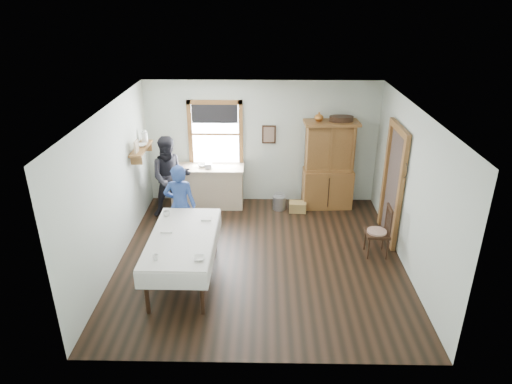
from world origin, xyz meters
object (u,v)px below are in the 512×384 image
at_px(china_hutch, 329,165).
at_px(wicker_basket, 298,207).
at_px(figure_dark, 171,180).
at_px(dining_table, 184,258).
at_px(work_counter, 208,186).
at_px(woman_blue, 181,209).
at_px(spindle_chair, 377,231).
at_px(pail, 279,203).

distance_m(china_hutch, wicker_basket, 1.11).
bearing_deg(figure_dark, dining_table, -89.34).
height_order(work_counter, woman_blue, woman_blue).
distance_m(spindle_chair, pail, 2.51).
bearing_deg(pail, china_hutch, 9.13).
height_order(spindle_chair, figure_dark, figure_dark).
relative_size(wicker_basket, woman_blue, 0.25).
bearing_deg(dining_table, spindle_chair, 13.80).
bearing_deg(work_counter, spindle_chair, -31.64).
bearing_deg(wicker_basket, work_counter, 172.04).
bearing_deg(spindle_chair, wicker_basket, 128.93).
xyz_separation_m(dining_table, woman_blue, (-0.22, 1.11, 0.34)).
relative_size(spindle_chair, woman_blue, 0.65).
xyz_separation_m(woman_blue, figure_dark, (-0.41, 1.24, 0.06)).
bearing_deg(pail, dining_table, -121.72).
xyz_separation_m(work_counter, figure_dark, (-0.69, -0.46, 0.34)).
xyz_separation_m(pail, wicker_basket, (0.40, -0.11, -0.04)).
xyz_separation_m(china_hutch, dining_table, (-2.68, -2.82, -0.56)).
distance_m(work_counter, figure_dark, 0.90).
height_order(dining_table, wicker_basket, dining_table).
xyz_separation_m(china_hutch, pail, (-1.05, -0.17, -0.81)).
distance_m(china_hutch, spindle_chair, 2.15).
relative_size(work_counter, spindle_chair, 1.66).
xyz_separation_m(wicker_basket, figure_dark, (-2.66, -0.18, 0.69)).
xyz_separation_m(work_counter, dining_table, (-0.06, -2.81, -0.05)).
xyz_separation_m(spindle_chair, pail, (-1.69, 1.83, -0.33)).
distance_m(pail, figure_dark, 2.38).
distance_m(dining_table, spindle_chair, 3.43).
distance_m(work_counter, spindle_chair, 3.82).
bearing_deg(woman_blue, china_hutch, -147.96).
bearing_deg(dining_table, china_hutch, 46.39).
distance_m(wicker_basket, woman_blue, 2.74).
height_order(china_hutch, dining_table, china_hutch).
bearing_deg(pail, spindle_chair, -47.28).
relative_size(china_hutch, woman_blue, 1.30).
height_order(dining_table, figure_dark, figure_dark).
height_order(pail, figure_dark, figure_dark).
bearing_deg(wicker_basket, figure_dark, -176.03).
xyz_separation_m(spindle_chair, woman_blue, (-3.55, 0.30, 0.26)).
xyz_separation_m(china_hutch, figure_dark, (-3.31, -0.47, -0.16)).
bearing_deg(dining_table, work_counter, 88.68).
bearing_deg(china_hutch, dining_table, -136.78).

